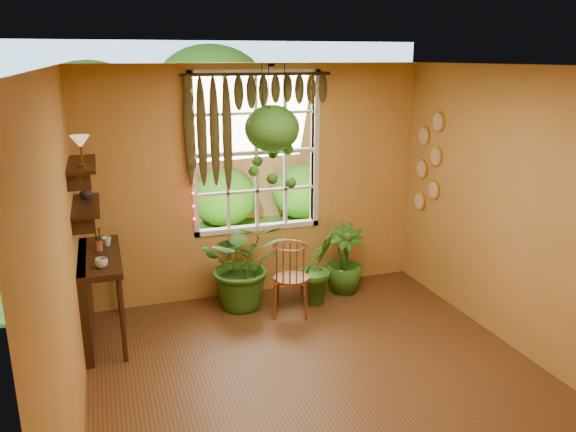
% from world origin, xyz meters
% --- Properties ---
extents(floor, '(4.50, 4.50, 0.00)m').
position_xyz_m(floor, '(0.00, 0.00, 0.00)').
color(floor, brown).
rests_on(floor, ground).
extents(ceiling, '(4.50, 4.50, 0.00)m').
position_xyz_m(ceiling, '(0.00, 0.00, 2.70)').
color(ceiling, silver).
rests_on(ceiling, wall_back).
extents(wall_back, '(4.00, 0.00, 4.00)m').
position_xyz_m(wall_back, '(0.00, 2.25, 1.35)').
color(wall_back, '#D28847').
rests_on(wall_back, floor).
extents(wall_left, '(0.00, 4.50, 4.50)m').
position_xyz_m(wall_left, '(-2.00, 0.00, 1.35)').
color(wall_left, '#D28847').
rests_on(wall_left, floor).
extents(wall_right, '(0.00, 4.50, 4.50)m').
position_xyz_m(wall_right, '(2.00, 0.00, 1.35)').
color(wall_right, '#D28847').
rests_on(wall_right, floor).
extents(window, '(1.52, 0.10, 1.86)m').
position_xyz_m(window, '(0.00, 2.28, 1.70)').
color(window, silver).
rests_on(window, wall_back).
extents(valance_vine, '(1.70, 0.12, 1.10)m').
position_xyz_m(valance_vine, '(-0.08, 2.16, 2.28)').
color(valance_vine, '#311B0D').
rests_on(valance_vine, window).
extents(string_lights, '(0.03, 0.03, 1.54)m').
position_xyz_m(string_lights, '(-0.76, 2.19, 1.75)').
color(string_lights, '#FF2633').
rests_on(string_lights, window).
extents(wall_plates, '(0.04, 0.32, 1.10)m').
position_xyz_m(wall_plates, '(1.98, 1.79, 1.55)').
color(wall_plates, '#FBEFCD').
rests_on(wall_plates, wall_right).
extents(counter_ledge, '(0.40, 1.20, 0.90)m').
position_xyz_m(counter_ledge, '(-1.91, 1.60, 0.55)').
color(counter_ledge, '#311B0D').
rests_on(counter_ledge, floor).
extents(shelf_lower, '(0.25, 0.90, 0.04)m').
position_xyz_m(shelf_lower, '(-1.88, 1.60, 1.40)').
color(shelf_lower, '#311B0D').
rests_on(shelf_lower, wall_left).
extents(shelf_upper, '(0.25, 0.90, 0.04)m').
position_xyz_m(shelf_upper, '(-1.88, 1.60, 1.80)').
color(shelf_upper, '#311B0D').
rests_on(shelf_upper, wall_left).
extents(backyard, '(14.00, 10.00, 12.00)m').
position_xyz_m(backyard, '(0.24, 6.87, 1.28)').
color(backyard, '#1E5819').
rests_on(backyard, ground).
extents(windsor_chair, '(0.52, 0.53, 1.06)m').
position_xyz_m(windsor_chair, '(0.16, 1.51, 0.31)').
color(windsor_chair, brown).
rests_on(windsor_chair, floor).
extents(potted_plant_left, '(1.04, 0.93, 1.04)m').
position_xyz_m(potted_plant_left, '(-0.28, 1.88, 0.52)').
color(potted_plant_left, '#255516').
rests_on(potted_plant_left, floor).
extents(potted_plant_mid, '(0.56, 0.50, 0.87)m').
position_xyz_m(potted_plant_mid, '(0.56, 1.73, 0.43)').
color(potted_plant_mid, '#255516').
rests_on(potted_plant_mid, floor).
extents(potted_plant_right, '(0.56, 0.56, 0.82)m').
position_xyz_m(potted_plant_right, '(0.97, 1.90, 0.41)').
color(potted_plant_right, '#255516').
rests_on(potted_plant_right, floor).
extents(hanging_basket, '(0.60, 0.60, 1.35)m').
position_xyz_m(hanging_basket, '(0.09, 1.93, 1.93)').
color(hanging_basket, black).
rests_on(hanging_basket, ceiling).
extents(cup_a, '(0.12, 0.12, 0.09)m').
position_xyz_m(cup_a, '(-1.78, 1.22, 0.95)').
color(cup_a, silver).
rests_on(cup_a, counter_ledge).
extents(cup_b, '(0.11, 0.11, 0.09)m').
position_xyz_m(cup_b, '(-1.72, 1.85, 0.95)').
color(cup_b, beige).
rests_on(cup_b, counter_ledge).
extents(brush_jar, '(0.08, 0.08, 0.30)m').
position_xyz_m(brush_jar, '(-1.80, 1.73, 1.02)').
color(brush_jar, brown).
rests_on(brush_jar, counter_ledge).
extents(shelf_vase, '(0.13, 0.13, 0.13)m').
position_xyz_m(shelf_vase, '(-1.87, 1.79, 1.48)').
color(shelf_vase, '#B2AD99').
rests_on(shelf_vase, shelf_lower).
extents(tiffany_lamp, '(0.17, 0.17, 0.28)m').
position_xyz_m(tiffany_lamp, '(-1.86, 1.35, 2.03)').
color(tiffany_lamp, brown).
rests_on(tiffany_lamp, shelf_upper).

